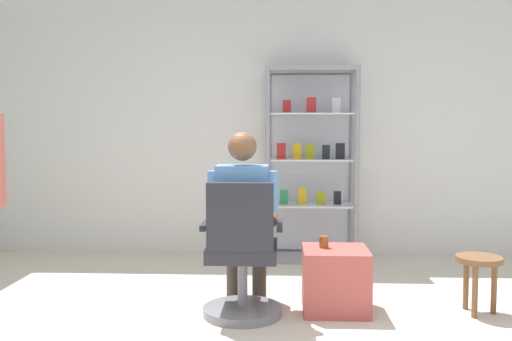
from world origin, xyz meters
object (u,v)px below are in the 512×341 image
Objects in this scene: seated_shopkeeper at (244,213)px; tea_glass at (324,242)px; storage_crate at (335,280)px; display_cabinet_main at (311,163)px; office_chair at (242,262)px; wooden_stool at (479,268)px.

tea_glass is (0.58, 0.05, -0.22)m from seated_shopkeeper.
seated_shopkeeper is at bearing -178.22° from storage_crate.
storage_crate is at bearing -86.56° from display_cabinet_main.
office_chair reaches higher than wooden_stool.
display_cabinet_main is at bearing 93.44° from storage_crate.
wooden_stool is at bearing -2.41° from tea_glass.
tea_glass is (0.58, 0.22, 0.10)m from office_chair.
office_chair is 0.36m from seated_shopkeeper.
tea_glass is at bearing 159.09° from storage_crate.
tea_glass is at bearing 5.13° from seated_shopkeeper.
office_chair is 0.71m from storage_crate.
seated_shopkeeper reaches higher than storage_crate.
wooden_stool is (1.01, -0.01, 0.10)m from storage_crate.
seated_shopkeeper reaches higher than wooden_stool.
display_cabinet_main is 4.61× the size of wooden_stool.
office_chair is 1.68m from wooden_stool.
display_cabinet_main is at bearing 72.91° from office_chair.
seated_shopkeeper is at bearing -174.87° from tea_glass.
office_chair is at bearing -90.24° from seated_shopkeeper.
wooden_stool is (1.11, -1.66, -0.63)m from display_cabinet_main.
wooden_stool is at bearing -56.27° from display_cabinet_main.
display_cabinet_main is 1.98× the size of office_chair.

